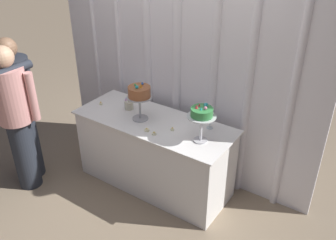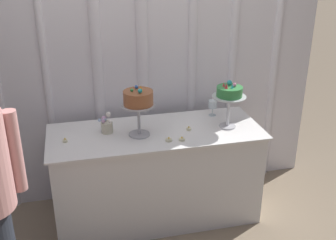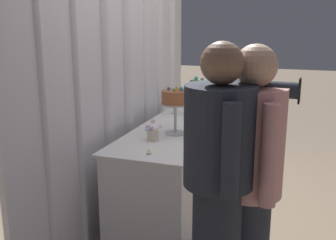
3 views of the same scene
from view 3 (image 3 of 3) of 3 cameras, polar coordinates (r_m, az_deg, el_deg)
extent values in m
plane|color=gray|center=(3.68, 2.57, -13.48)|extent=(24.00, 24.00, 0.00)
cube|color=white|center=(3.50, -6.18, 6.83)|extent=(3.11, 0.04, 2.53)
cylinder|color=white|center=(2.48, -17.39, 3.41)|extent=(0.05, 0.05, 2.53)
cylinder|color=white|center=(2.79, -12.84, 4.78)|extent=(0.06, 0.06, 2.53)
cylinder|color=white|center=(3.14, -8.85, 5.95)|extent=(0.09, 0.09, 2.53)
cylinder|color=white|center=(3.47, -5.93, 6.79)|extent=(0.10, 0.10, 2.53)
cylinder|color=white|center=(3.86, -3.19, 7.56)|extent=(0.08, 0.08, 2.53)
cylinder|color=white|center=(4.21, -1.25, 8.09)|extent=(0.08, 0.08, 2.53)
cylinder|color=white|center=(4.59, 0.58, 8.59)|extent=(0.07, 0.07, 2.53)
cube|color=white|center=(3.54, 1.08, -7.64)|extent=(1.63, 0.62, 0.78)
cube|color=white|center=(3.42, 1.11, -1.42)|extent=(1.68, 0.67, 0.01)
cylinder|color=#B2B2B7|center=(3.27, 1.04, -1.86)|extent=(0.16, 0.16, 0.01)
cylinder|color=#B2B2B7|center=(3.24, 1.05, 0.21)|extent=(0.02, 0.02, 0.23)
cylinder|color=#B2B2B7|center=(3.22, 1.06, 2.29)|extent=(0.25, 0.25, 0.01)
cylinder|color=#995633|center=(3.21, 1.06, 3.30)|extent=(0.22, 0.22, 0.10)
cone|color=orange|center=(3.21, 1.19, 4.66)|extent=(0.03, 0.03, 0.04)
sphere|color=blue|center=(3.21, 0.09, 4.51)|extent=(0.03, 0.03, 0.03)
sphere|color=green|center=(3.15, 0.84, 4.30)|extent=(0.02, 0.02, 0.02)
sphere|color=#2DB2B7|center=(3.19, 1.88, 4.50)|extent=(0.03, 0.03, 0.03)
cylinder|color=silver|center=(3.93, 4.50, 0.78)|extent=(0.13, 0.13, 0.01)
cylinder|color=silver|center=(3.91, 4.54, 2.59)|extent=(0.03, 0.03, 0.24)
cylinder|color=silver|center=(3.88, 4.57, 4.41)|extent=(0.26, 0.26, 0.01)
cylinder|color=#388E47|center=(3.88, 4.58, 5.03)|extent=(0.20, 0.20, 0.08)
sphere|color=pink|center=(3.90, 4.80, 5.88)|extent=(0.03, 0.03, 0.03)
sphere|color=#2DB2B7|center=(3.89, 4.03, 5.93)|extent=(0.04, 0.04, 0.04)
cone|color=#DB333D|center=(3.84, 4.11, 5.75)|extent=(0.02, 0.02, 0.03)
cone|color=#DB333D|center=(3.82, 4.86, 5.78)|extent=(0.03, 0.03, 0.04)
cone|color=#2DB2B7|center=(3.87, 5.07, 5.82)|extent=(0.02, 0.02, 0.03)
cylinder|color=silver|center=(3.97, 0.83, 0.88)|extent=(0.06, 0.06, 0.00)
cylinder|color=silver|center=(3.96, 0.83, 1.38)|extent=(0.01, 0.01, 0.07)
cylinder|color=silver|center=(3.94, 0.83, 2.33)|extent=(0.07, 0.07, 0.07)
cylinder|color=beige|center=(3.09, -2.20, -2.15)|extent=(0.09, 0.09, 0.08)
sphere|color=white|center=(3.07, -2.15, -0.12)|extent=(0.04, 0.04, 0.04)
sphere|color=silver|center=(3.07, -2.81, -1.16)|extent=(0.04, 0.04, 0.04)
sphere|color=#CC9EC6|center=(3.07, -2.90, -1.04)|extent=(0.04, 0.04, 0.04)
sphere|color=white|center=(3.07, -1.10, -0.87)|extent=(0.03, 0.03, 0.03)
sphere|color=silver|center=(3.04, -3.03, -1.35)|extent=(0.03, 0.03, 0.03)
sphere|color=#CC9EC6|center=(3.04, -2.20, -1.20)|extent=(0.03, 0.03, 0.03)
cylinder|color=beige|center=(2.78, -2.77, -4.73)|extent=(0.04, 0.04, 0.02)
sphere|color=#F9CC4C|center=(2.77, -2.77, -4.37)|extent=(0.01, 0.01, 0.01)
cylinder|color=beige|center=(3.41, 4.50, -1.21)|extent=(0.05, 0.05, 0.02)
sphere|color=#F9CC4C|center=(3.41, 4.50, -0.92)|extent=(0.01, 0.01, 0.01)
cylinder|color=beige|center=(3.50, 5.14, -0.84)|extent=(0.05, 0.05, 0.02)
sphere|color=#F9CC4C|center=(3.50, 5.15, -0.56)|extent=(0.01, 0.01, 0.01)
cylinder|color=beige|center=(3.64, 3.04, -0.23)|extent=(0.04, 0.04, 0.02)
sphere|color=#F9CC4C|center=(3.63, 3.05, 0.05)|extent=(0.01, 0.01, 0.01)
cylinder|color=#D6938E|center=(2.10, 11.86, -3.05)|extent=(0.46, 0.46, 0.56)
sphere|color=tan|center=(2.03, 12.41, 7.56)|extent=(0.21, 0.21, 0.21)
cylinder|color=#D6938E|center=(1.92, 14.26, -4.98)|extent=(0.08, 0.08, 0.50)
cylinder|color=#D6938E|center=(2.29, 9.84, -1.72)|extent=(0.08, 0.08, 0.50)
cylinder|color=#282D38|center=(1.98, 7.37, -2.29)|extent=(0.47, 0.47, 0.50)
sphere|color=#846047|center=(1.91, 7.71, 8.02)|extent=(0.21, 0.21, 0.21)
cylinder|color=#282D38|center=(1.78, 8.91, -4.55)|extent=(0.08, 0.08, 0.44)
cylinder|color=#282D38|center=(2.11, 12.17, 4.41)|extent=(0.08, 0.44, 0.08)
cube|color=black|center=(2.09, 18.22, 3.96)|extent=(0.06, 0.01, 0.12)
camera|label=1|loc=(5.37, 38.72, 21.19)|focal=39.18mm
camera|label=2|loc=(3.19, 58.12, 16.47)|focal=44.34mm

